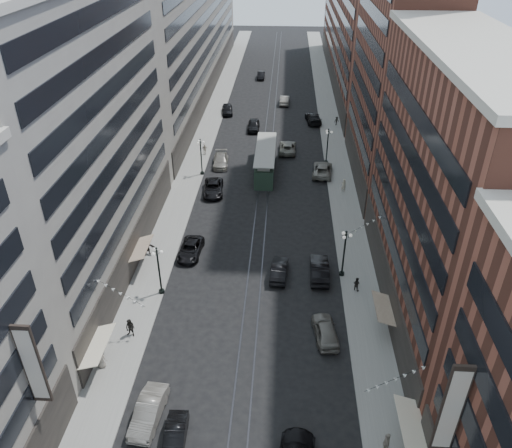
% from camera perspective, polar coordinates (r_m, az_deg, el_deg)
% --- Properties ---
extents(ground, '(220.00, 220.00, 0.00)m').
position_cam_1_polar(ground, '(77.69, 1.17, 7.09)').
color(ground, black).
rests_on(ground, ground).
extents(sidewalk_west, '(4.00, 180.00, 0.15)m').
position_cam_1_polar(sidewalk_west, '(87.85, -5.84, 10.02)').
color(sidewalk_west, gray).
rests_on(sidewalk_west, ground).
extents(sidewalk_east, '(4.00, 180.00, 0.15)m').
position_cam_1_polar(sidewalk_east, '(87.19, 8.80, 9.63)').
color(sidewalk_east, gray).
rests_on(sidewalk_east, ground).
extents(rail_west, '(0.12, 180.00, 0.02)m').
position_cam_1_polar(rail_west, '(86.88, 0.99, 9.88)').
color(rail_west, '#2D2D33').
rests_on(rail_west, ground).
extents(rail_east, '(0.12, 180.00, 0.02)m').
position_cam_1_polar(rail_east, '(86.84, 1.92, 9.85)').
color(rail_east, '#2D2D33').
rests_on(rail_east, ground).
extents(building_west_mid, '(8.00, 36.00, 28.00)m').
position_cam_1_polar(building_west_mid, '(51.20, -19.64, 8.68)').
color(building_west_mid, gray).
rests_on(building_west_mid, ground).
extents(building_west_far, '(8.00, 90.00, 26.00)m').
position_cam_1_polar(building_west_far, '(110.00, -7.43, 21.43)').
color(building_west_far, gray).
rests_on(building_west_far, ground).
extents(building_east_mid, '(8.00, 30.00, 24.00)m').
position_cam_1_polar(building_east_mid, '(45.94, 21.25, 2.88)').
color(building_east_mid, brown).
rests_on(building_east_mid, ground).
extents(building_east_tower, '(8.00, 26.00, 42.00)m').
position_cam_1_polar(building_east_tower, '(68.96, 16.52, 21.03)').
color(building_east_tower, brown).
rests_on(building_east_tower, ground).
extents(building_east_far, '(8.00, 72.00, 24.00)m').
position_cam_1_polar(building_east_far, '(118.14, 11.13, 21.35)').
color(building_east_far, brown).
rests_on(building_east_far, ground).
extents(lamppost_sw_far, '(1.03, 1.14, 5.52)m').
position_cam_1_polar(lamppost_sw_far, '(49.93, -11.04, -5.07)').
color(lamppost_sw_far, black).
rests_on(lamppost_sw_far, sidewalk_west).
extents(lamppost_sw_mid, '(1.03, 1.14, 5.52)m').
position_cam_1_polar(lamppost_sw_mid, '(72.78, -6.30, 7.79)').
color(lamppost_sw_mid, black).
rests_on(lamppost_sw_mid, sidewalk_west).
extents(lamppost_se_far, '(1.03, 1.14, 5.52)m').
position_cam_1_polar(lamppost_se_far, '(52.14, 10.05, -3.17)').
color(lamppost_se_far, black).
rests_on(lamppost_se_far, sidewalk_east).
extents(lamppost_se_mid, '(1.03, 1.14, 5.52)m').
position_cam_1_polar(lamppost_se_mid, '(76.67, 8.17, 8.94)').
color(lamppost_se_mid, black).
rests_on(lamppost_se_mid, sidewalk_east).
extents(streetcar, '(2.86, 12.90, 3.57)m').
position_cam_1_polar(streetcar, '(74.19, 1.08, 7.24)').
color(streetcar, '#24392B').
rests_on(streetcar, ground).
extents(car_1, '(2.22, 5.20, 1.67)m').
position_cam_1_polar(car_1, '(40.90, -12.19, -20.21)').
color(car_1, gray).
rests_on(car_1, ground).
extents(car_2, '(2.64, 5.24, 1.42)m').
position_cam_1_polar(car_2, '(56.41, -7.50, -2.87)').
color(car_2, black).
rests_on(car_2, ground).
extents(car_4, '(2.57, 5.05, 1.65)m').
position_cam_1_polar(car_4, '(46.25, 7.94, -11.96)').
color(car_4, '#66635B').
rests_on(car_4, ground).
extents(car_5, '(1.68, 4.32, 1.40)m').
position_cam_1_polar(car_5, '(39.42, -9.22, -22.89)').
color(car_5, black).
rests_on(car_5, ground).
extents(pedestrian_1, '(0.90, 0.52, 1.80)m').
position_cam_1_polar(pedestrian_1, '(45.07, -17.28, -14.51)').
color(pedestrian_1, '#A29686').
rests_on(pedestrian_1, sidewalk_west).
extents(pedestrian_2, '(1.00, 0.70, 1.86)m').
position_cam_1_polar(pedestrian_2, '(47.07, -14.17, -11.45)').
color(pedestrian_2, black).
rests_on(pedestrian_2, sidewalk_west).
extents(pedestrian_4, '(0.60, 1.17, 1.93)m').
position_cam_1_polar(pedestrian_4, '(39.29, 14.70, -23.08)').
color(pedestrian_4, '#A19686').
rests_on(pedestrian_4, sidewalk_east).
extents(car_7, '(3.08, 5.83, 1.56)m').
position_cam_1_polar(car_7, '(68.56, -4.90, 4.11)').
color(car_7, black).
rests_on(car_7, ground).
extents(car_8, '(2.57, 5.54, 1.57)m').
position_cam_1_polar(car_8, '(76.55, -4.06, 7.26)').
color(car_8, slate).
rests_on(car_8, ground).
extents(car_9, '(2.61, 5.21, 1.70)m').
position_cam_1_polar(car_9, '(97.89, -3.31, 12.95)').
color(car_9, black).
rests_on(car_9, ground).
extents(car_10, '(1.93, 5.41, 1.78)m').
position_cam_1_polar(car_10, '(53.04, 7.26, -5.17)').
color(car_10, black).
rests_on(car_10, ground).
extents(car_11, '(3.29, 6.14, 1.64)m').
position_cam_1_polar(car_11, '(74.10, 7.59, 6.21)').
color(car_11, slate).
rests_on(car_11, ground).
extents(car_12, '(3.15, 6.31, 1.76)m').
position_cam_1_polar(car_12, '(93.88, 6.56, 11.97)').
color(car_12, black).
rests_on(car_12, ground).
extents(car_13, '(2.14, 5.15, 1.74)m').
position_cam_1_polar(car_13, '(89.73, -0.28, 11.21)').
color(car_13, black).
rests_on(car_13, ground).
extents(car_14, '(1.95, 5.11, 1.66)m').
position_cam_1_polar(car_14, '(103.38, 3.28, 13.98)').
color(car_14, gray).
rests_on(car_14, ground).
extents(pedestrian_5, '(1.84, 0.79, 1.92)m').
position_cam_1_polar(pedestrian_5, '(56.90, -12.37, -2.59)').
color(pedestrian_5, black).
rests_on(pedestrian_5, sidewalk_west).
extents(pedestrian_6, '(1.11, 0.81, 1.73)m').
position_cam_1_polar(pedestrian_6, '(80.09, -5.88, 8.51)').
color(pedestrian_6, beige).
rests_on(pedestrian_6, sidewalk_west).
extents(pedestrian_7, '(0.83, 0.74, 1.51)m').
position_cam_1_polar(pedestrian_7, '(51.70, 11.41, -6.72)').
color(pedestrian_7, black).
rests_on(pedestrian_7, sidewalk_east).
extents(pedestrian_8, '(0.81, 0.68, 1.90)m').
position_cam_1_polar(pedestrian_8, '(69.41, 9.97, 4.39)').
color(pedestrian_8, '#B9B19A').
rests_on(pedestrian_8, sidewalk_east).
extents(pedestrian_9, '(1.09, 0.78, 1.56)m').
position_cam_1_polar(pedestrian_9, '(92.79, 9.20, 11.56)').
color(pedestrian_9, black).
rests_on(pedestrian_9, sidewalk_east).
extents(car_extra_0, '(1.66, 4.76, 1.57)m').
position_cam_1_polar(car_extra_0, '(120.57, 0.58, 16.63)').
color(car_extra_0, black).
rests_on(car_extra_0, ground).
extents(car_extra_1, '(1.96, 4.83, 1.56)m').
position_cam_1_polar(car_extra_1, '(52.78, 2.66, -5.26)').
color(car_extra_1, black).
rests_on(car_extra_1, ground).
extents(car_extra_2, '(2.68, 5.67, 1.57)m').
position_cam_1_polar(car_extra_2, '(81.08, 3.62, 8.74)').
color(car_extra_2, slate).
rests_on(car_extra_2, ground).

